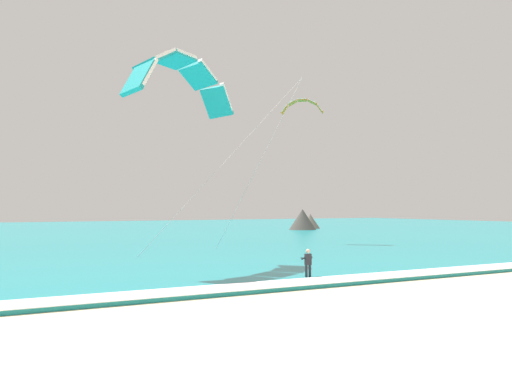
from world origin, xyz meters
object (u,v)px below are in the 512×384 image
at_px(kite_primary, 180,75).
at_px(kite_distant, 302,105).
at_px(kitesurfer, 308,263).
at_px(surfboard, 308,280).

distance_m(kite_primary, kite_distant, 25.49).
bearing_deg(kitesurfer, kite_distant, 57.04).
relative_size(kitesurfer, kite_primary, 0.14).
distance_m(surfboard, kite_primary, 14.64).
distance_m(surfboard, kitesurfer, 0.91).
xyz_separation_m(kitesurfer, kite_distant, (15.08, 23.26, 13.60)).
relative_size(kitesurfer, kite_distant, 0.43).
bearing_deg(kite_distant, kitesurfer, -122.96).
bearing_deg(kite_primary, kite_distant, 39.37).
xyz_separation_m(surfboard, kitesurfer, (0.00, 0.02, 0.91)).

